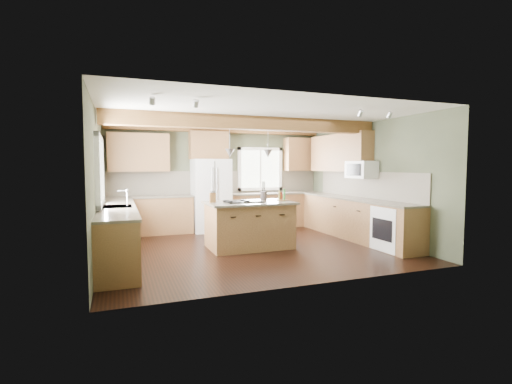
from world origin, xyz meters
name	(u,v)px	position (x,y,z in m)	size (l,w,h in m)	color
floor	(251,247)	(0.00, 0.00, 0.00)	(5.60, 5.60, 0.00)	black
ceiling	(251,116)	(0.00, 0.00, 2.60)	(5.60, 5.60, 0.00)	silver
wall_back	(219,179)	(0.00, 2.50, 1.30)	(5.60, 5.60, 0.00)	#3E4531
wall_left	(97,185)	(-2.80, 0.00, 1.30)	(5.00, 5.00, 0.00)	#3E4531
wall_right	(368,181)	(2.80, 0.00, 1.30)	(5.00, 5.00, 0.00)	#3E4531
ceiling_beam	(251,123)	(0.00, 0.00, 2.47)	(5.55, 0.26, 0.26)	brown
soffit_trim	(219,131)	(0.00, 2.40, 2.54)	(5.55, 0.20, 0.10)	brown
backsplash_back	(219,182)	(0.00, 2.48, 1.21)	(5.58, 0.03, 0.58)	brown
backsplash_right	(366,185)	(2.78, 0.05, 1.21)	(0.03, 3.70, 0.58)	brown
base_cab_back_left	(149,216)	(-1.79, 2.20, 0.44)	(2.02, 0.60, 0.88)	brown
counter_back_left	(149,197)	(-1.79, 2.20, 0.90)	(2.06, 0.64, 0.04)	#484135
base_cab_back_right	(275,210)	(1.49, 2.20, 0.44)	(2.62, 0.60, 0.88)	brown
counter_back_right	(275,193)	(1.49, 2.20, 0.90)	(2.66, 0.64, 0.04)	#484135
base_cab_left	(117,233)	(-2.50, 0.05, 0.44)	(0.60, 3.70, 0.88)	brown
counter_left	(117,207)	(-2.50, 0.05, 0.90)	(0.64, 3.74, 0.04)	#484135
base_cab_right	(355,219)	(2.50, 0.05, 0.44)	(0.60, 3.70, 0.88)	brown
counter_right	(355,199)	(2.50, 0.05, 0.90)	(0.64, 3.74, 0.04)	#484135
upper_cab_back_left	(139,153)	(-1.99, 2.33, 1.95)	(1.40, 0.35, 0.90)	brown
upper_cab_over_fridge	(209,145)	(-0.30, 2.33, 2.15)	(0.96, 0.35, 0.70)	brown
upper_cab_right	(339,153)	(2.62, 0.90, 1.95)	(0.35, 2.20, 0.90)	brown
upper_cab_back_corner	(301,154)	(2.30, 2.33, 1.95)	(0.90, 0.35, 0.90)	brown
window_left	(98,171)	(-2.78, 0.05, 1.55)	(0.04, 1.60, 1.05)	white
window_back	(260,169)	(1.15, 2.48, 1.55)	(1.10, 0.04, 1.00)	white
sink	(117,207)	(-2.50, 0.05, 0.91)	(0.50, 0.65, 0.03)	#262628
faucet	(127,199)	(-2.32, 0.05, 1.05)	(0.02, 0.02, 0.28)	#B2B2B7
dishwasher	(118,249)	(-2.49, -1.25, 0.43)	(0.60, 0.60, 0.84)	white
oven	(395,229)	(2.49, -1.25, 0.43)	(0.60, 0.72, 0.84)	white
microwave	(361,170)	(2.58, -0.05, 1.55)	(0.40, 0.70, 0.38)	white
pendant_left	(230,153)	(-0.43, 0.00, 1.88)	(0.18, 0.18, 0.16)	#B2B2B7
pendant_right	(268,154)	(0.37, 0.00, 1.88)	(0.18, 0.18, 0.16)	#B2B2B7
refrigerator	(211,195)	(-0.30, 2.12, 0.90)	(0.90, 0.74, 1.80)	white
island	(249,226)	(-0.03, 0.00, 0.44)	(1.60, 0.98, 0.88)	brown
island_top	(249,203)	(-0.03, 0.00, 0.90)	(1.71, 1.08, 0.04)	#484135
cooktop	(243,202)	(-0.16, 0.00, 0.93)	(0.69, 0.46, 0.02)	black
knife_block	(213,198)	(-0.75, 0.12, 1.01)	(0.11, 0.08, 0.19)	#58311A
utensil_crock	(264,196)	(0.37, 0.24, 1.01)	(0.13, 0.13, 0.18)	#423C35
bottle_tray	(282,195)	(0.72, 0.08, 1.03)	(0.24, 0.24, 0.22)	brown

